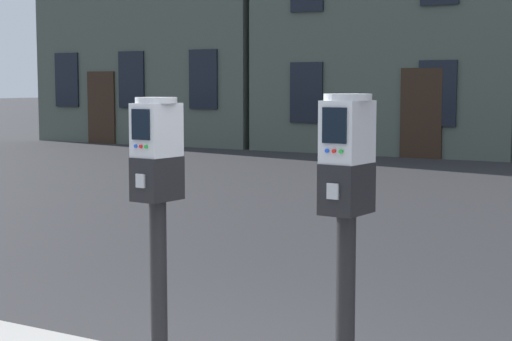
# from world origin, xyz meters

# --- Properties ---
(parking_meter_near_kerb) EXTENTS (0.23, 0.26, 1.50)m
(parking_meter_near_kerb) POSITION_xyz_m (-0.20, -0.18, 1.18)
(parking_meter_near_kerb) COLOR black
(parking_meter_near_kerb) RESTS_ON sidewalk_slab
(parking_meter_twin_adjacent) EXTENTS (0.23, 0.26, 1.53)m
(parking_meter_twin_adjacent) POSITION_xyz_m (0.87, -0.18, 1.19)
(parking_meter_twin_adjacent) COLOR black
(parking_meter_twin_adjacent) RESTS_ON sidewalk_slab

